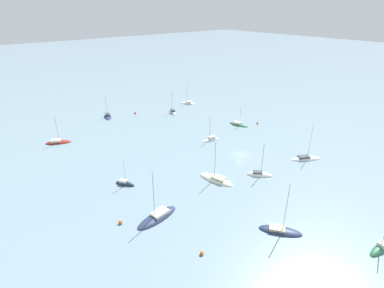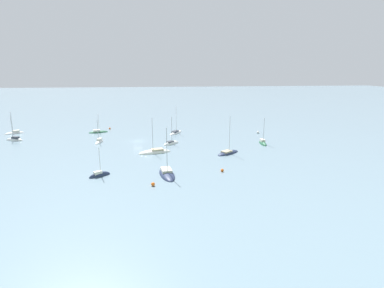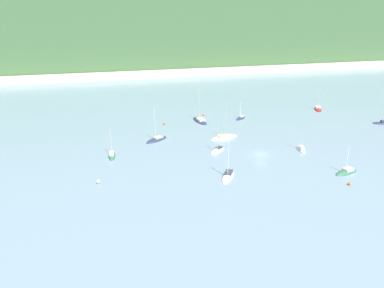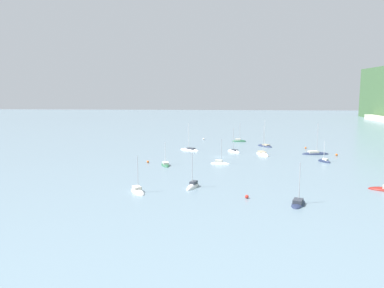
{
  "view_description": "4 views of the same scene",
  "coord_description": "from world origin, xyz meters",
  "views": [
    {
      "loc": [
        -45.74,
        54.5,
        35.79
      ],
      "look_at": [
        10.63,
        7.77,
        1.41
      ],
      "focal_mm": 28.0,
      "sensor_mm": 36.0,
      "label": 1
    },
    {
      "loc": [
        -5.61,
        90.82,
        21.41
      ],
      "look_at": [
        -15.47,
        11.31,
        1.46
      ],
      "focal_mm": 28.0,
      "sensor_mm": 36.0,
      "label": 2
    },
    {
      "loc": [
        -38.68,
        -81.78,
        36.38
      ],
      "look_at": [
        -16.71,
        5.92,
        2.17
      ],
      "focal_mm": 35.0,
      "sensor_mm": 36.0,
      "label": 3
    },
    {
      "loc": [
        116.0,
        -0.09,
        20.45
      ],
      "look_at": [
        -0.66,
        -8.78,
        3.96
      ],
      "focal_mm": 35.0,
      "sensor_mm": 36.0,
      "label": 4
    }
  ],
  "objects": [
    {
      "name": "sailboat_3",
      "position": [
        -5.22,
        13.89,
        0.07
      ],
      "size": [
        9.06,
        4.77,
        10.33
      ],
      "rotation": [
        0.0,
        0.0,
        0.24
      ],
      "color": "white",
      "rests_on": "ground_plane"
    },
    {
      "name": "mooring_buoy_1",
      "position": [
        11.21,
        -20.65,
        0.33
      ],
      "size": [
        0.67,
        0.67,
        0.67
      ],
      "color": "orange",
      "rests_on": "ground_plane"
    },
    {
      "name": "sailboat_0",
      "position": [
        -10.06,
        4.76,
        0.07
      ],
      "size": [
        5.62,
        5.14,
        9.05
      ],
      "rotation": [
        0.0,
        0.0,
        3.84
      ],
      "color": "white",
      "rests_on": "ground_plane"
    },
    {
      "name": "hillside_ridge",
      "position": [
        0.0,
        154.01,
        19.14
      ],
      "size": [
        408.32,
        78.6,
        38.29
      ],
      "color": "#42663D",
      "rests_on": "ground_plane"
    },
    {
      "name": "sailboat_8",
      "position": [
        -37.1,
        7.82,
        0.13
      ],
      "size": [
        2.04,
        6.03,
        8.65
      ],
      "rotation": [
        0.0,
        0.0,
        1.49
      ],
      "color": "#2D6647",
      "rests_on": "ground_plane"
    },
    {
      "name": "mooring_buoy_2",
      "position": [
        -4.81,
        37.25,
        0.37
      ],
      "size": [
        0.73,
        0.73,
        0.73
      ],
      "color": "orange",
      "rests_on": "ground_plane"
    },
    {
      "name": "mooring_buoy_0",
      "position": [
        -40.7,
        -6.81,
        0.42
      ],
      "size": [
        0.84,
        0.84,
        0.84
      ],
      "color": "white",
      "rests_on": "ground_plane"
    },
    {
      "name": "sailboat_5",
      "position": [
        -24.31,
        16.91,
        0.08
      ],
      "size": [
        7.54,
        6.35,
        10.62
      ],
      "rotation": [
        0.0,
        0.0,
        3.75
      ],
      "color": "#232D4C",
      "rests_on": "ground_plane"
    },
    {
      "name": "sailboat_10",
      "position": [
        -12.53,
        -10.49,
        0.09
      ],
      "size": [
        5.9,
        7.77,
        10.18
      ],
      "rotation": [
        0.0,
        0.0,
        4.17
      ],
      "color": "silver",
      "rests_on": "ground_plane"
    },
    {
      "name": "sailboat_11",
      "position": [
        11.45,
        0.13,
        0.15
      ],
      "size": [
        2.46,
        5.8,
        7.79
      ],
      "rotation": [
        0.0,
        0.0,
        1.39
      ],
      "color": "white",
      "rests_on": "ground_plane"
    },
    {
      "name": "sailboat_2",
      "position": [
        -7.69,
        31.26,
        0.1
      ],
      "size": [
        4.16,
        9.3,
        10.86
      ],
      "rotation": [
        0.0,
        0.0,
        1.71
      ],
      "color": "#232D4C",
      "rests_on": "ground_plane"
    },
    {
      "name": "ground_plane",
      "position": [
        0.0,
        0.0,
        0.0
      ],
      "size": [
        600.0,
        600.0,
        0.0
      ],
      "primitive_type": "plane",
      "color": "slate"
    },
    {
      "name": "shore_town_strip",
      "position": [
        0.0,
        111.21,
        1.67
      ],
      "size": [
        347.07,
        6.0,
        3.34
      ],
      "color": "beige",
      "rests_on": "ground_plane"
    },
    {
      "name": "sailboat_4",
      "position": [
        37.73,
        34.64,
        0.1
      ],
      "size": [
        5.27,
        7.33,
        8.55
      ],
      "rotation": [
        0.0,
        0.0,
        4.24
      ],
      "color": "maroon",
      "rests_on": "ground_plane"
    },
    {
      "name": "sailboat_9",
      "position": [
        14.41,
        -15.08,
        0.1
      ],
      "size": [
        6.85,
        3.83,
        7.15
      ],
      "rotation": [
        0.0,
        0.0,
        3.41
      ],
      "color": "#2D6647",
      "rests_on": "ground_plane"
    },
    {
      "name": "sailboat_12",
      "position": [
        48.69,
        14.38,
        0.13
      ],
      "size": [
        6.9,
        4.43,
        8.22
      ],
      "rotation": [
        0.0,
        0.0,
        2.78
      ],
      "color": "#232D4C",
      "rests_on": "ground_plane"
    },
    {
      "name": "sailboat_6",
      "position": [
        6.18,
        30.48,
        0.1
      ],
      "size": [
        4.51,
        3.5,
        6.99
      ],
      "rotation": [
        0.0,
        0.0,
        3.7
      ],
      "color": "#232D4C",
      "rests_on": "ground_plane"
    },
    {
      "name": "mooring_buoy_3",
      "position": [
        -19.63,
        30.85,
        0.33
      ],
      "size": [
        0.66,
        0.66,
        0.66
      ],
      "color": "orange",
      "rests_on": "ground_plane"
    }
  ]
}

